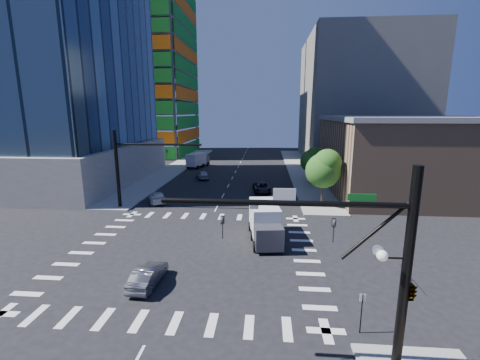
# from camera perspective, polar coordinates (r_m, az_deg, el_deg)

# --- Properties ---
(ground) EXTENTS (160.00, 160.00, 0.00)m
(ground) POSITION_cam_1_polar(r_m,az_deg,el_deg) (27.02, -8.23, -12.47)
(ground) COLOR black
(ground) RESTS_ON ground
(road_markings) EXTENTS (20.00, 20.00, 0.01)m
(road_markings) POSITION_cam_1_polar(r_m,az_deg,el_deg) (27.01, -8.23, -12.46)
(road_markings) COLOR silver
(road_markings) RESTS_ON ground
(sidewalk_ne) EXTENTS (5.00, 60.00, 0.15)m
(sidewalk_ne) POSITION_cam_1_polar(r_m,az_deg,el_deg) (65.25, 10.55, 1.98)
(sidewalk_ne) COLOR gray
(sidewalk_ne) RESTS_ON ground
(sidewalk_nw) EXTENTS (5.00, 60.00, 0.15)m
(sidewalk_nw) POSITION_cam_1_polar(r_m,az_deg,el_deg) (67.41, -11.11, 2.28)
(sidewalk_nw) COLOR gray
(sidewalk_nw) RESTS_ON ground
(construction_building) EXTENTS (25.16, 34.50, 70.60)m
(construction_building) POSITION_cam_1_polar(r_m,az_deg,el_deg) (93.05, -17.32, 19.76)
(construction_building) COLOR slate
(construction_building) RESTS_ON ground
(commercial_building) EXTENTS (20.50, 22.50, 10.60)m
(commercial_building) POSITION_cam_1_polar(r_m,az_deg,el_deg) (50.16, 27.28, 3.97)
(commercial_building) COLOR #906E54
(commercial_building) RESTS_ON ground
(bg_building_ne) EXTENTS (24.00, 30.00, 28.00)m
(bg_building_ne) POSITION_cam_1_polar(r_m,az_deg,el_deg) (81.81, 20.28, 13.23)
(bg_building_ne) COLOR #66625C
(bg_building_ne) RESTS_ON ground
(signal_mast_se) EXTENTS (10.51, 2.48, 9.00)m
(signal_mast_se) POSITION_cam_1_polar(r_m,az_deg,el_deg) (14.69, 24.23, -13.70)
(signal_mast_se) COLOR black
(signal_mast_se) RESTS_ON sidewalk_se
(signal_mast_nw) EXTENTS (10.20, 0.40, 9.00)m
(signal_mast_nw) POSITION_cam_1_polar(r_m,az_deg,el_deg) (39.19, -19.10, 3.03)
(signal_mast_nw) COLOR black
(signal_mast_nw) RESTS_ON sidewalk_nw
(tree_south) EXTENTS (4.16, 4.16, 6.82)m
(tree_south) POSITION_cam_1_polar(r_m,az_deg,el_deg) (39.01, 14.78, 2.06)
(tree_south) COLOR #382316
(tree_south) RESTS_ON sidewalk_ne
(tree_north) EXTENTS (3.54, 3.52, 5.78)m
(tree_north) POSITION_cam_1_polar(r_m,az_deg,el_deg) (50.87, 12.76, 3.58)
(tree_north) COLOR #382316
(tree_north) RESTS_ON sidewalk_ne
(no_parking_sign) EXTENTS (0.30, 0.06, 2.20)m
(no_parking_sign) POSITION_cam_1_polar(r_m,az_deg,el_deg) (18.51, 20.82, -20.61)
(no_parking_sign) COLOR black
(no_parking_sign) RESTS_ON ground
(car_nb_far) EXTENTS (2.83, 5.09, 1.35)m
(car_nb_far) POSITION_cam_1_polar(r_m,az_deg,el_deg) (45.48, 3.87, -1.36)
(car_nb_far) COLOR black
(car_nb_far) RESTS_ON ground
(car_sb_near) EXTENTS (3.60, 4.96, 1.34)m
(car_sb_near) POSITION_cam_1_polar(r_m,az_deg,el_deg) (41.72, -14.51, -2.95)
(car_sb_near) COLOR white
(car_sb_near) RESTS_ON ground
(car_sb_mid) EXTENTS (3.18, 4.53, 1.43)m
(car_sb_mid) POSITION_cam_1_polar(r_m,az_deg,el_deg) (54.84, -6.69, 0.92)
(car_sb_mid) COLOR #989B9F
(car_sb_mid) RESTS_ON ground
(car_sb_cross) EXTENTS (1.55, 4.00, 1.30)m
(car_sb_cross) POSITION_cam_1_polar(r_m,az_deg,el_deg) (22.70, -16.03, -15.99)
(car_sb_cross) COLOR #56575C
(car_sb_cross) RESTS_ON ground
(box_truck_near) EXTENTS (3.27, 6.21, 3.11)m
(box_truck_near) POSITION_cam_1_polar(r_m,az_deg,el_deg) (28.41, 4.54, -8.13)
(box_truck_near) COLOR black
(box_truck_near) RESTS_ON ground
(box_truck_far) EXTENTS (3.99, 6.12, 2.97)m
(box_truck_far) POSITION_cam_1_polar(r_m,az_deg,el_deg) (66.83, -7.39, 3.40)
(box_truck_far) COLOR black
(box_truck_far) RESTS_ON ground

